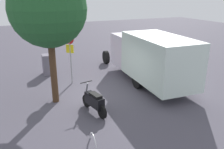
{
  "coord_description": "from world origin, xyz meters",
  "views": [
    {
      "loc": [
        -9.91,
        3.6,
        4.75
      ],
      "look_at": [
        -0.0,
        -0.86,
        0.98
      ],
      "focal_mm": 37.83,
      "sensor_mm": 36.0,
      "label": 1
    }
  ],
  "objects": [
    {
      "name": "bike_rack_hoop",
      "position": [
        -3.65,
        1.46,
        0.0
      ],
      "size": [
        0.85,
        0.13,
        0.85
      ],
      "primitive_type": "torus",
      "rotation": [
        1.57,
        0.0,
        -0.09
      ],
      "color": "#B7B7BC",
      "rests_on": "ground"
    },
    {
      "name": "utility_cabinet",
      "position": [
        4.27,
        1.6,
        0.62
      ],
      "size": [
        0.73,
        0.46,
        1.23
      ],
      "primitive_type": "cube",
      "rotation": [
        0.0,
        0.0,
        -0.04
      ],
      "color": "slate",
      "rests_on": "ground"
    },
    {
      "name": "motorcycle",
      "position": [
        -1.56,
        0.64,
        0.52
      ],
      "size": [
        1.8,
        0.66,
        1.2
      ],
      "rotation": [
        0.0,
        0.0,
        0.19
      ],
      "color": "black",
      "rests_on": "ground"
    },
    {
      "name": "street_tree",
      "position": [
        0.2,
        1.9,
        4.12
      ],
      "size": [
        3.19,
        3.19,
        5.74
      ],
      "color": "#47301E",
      "rests_on": "ground"
    },
    {
      "name": "box_truck_near",
      "position": [
        0.61,
        -3.34,
        1.54
      ],
      "size": [
        8.09,
        2.63,
        2.73
      ],
      "rotation": [
        0.0,
        0.0,
        -0.06
      ],
      "color": "black",
      "rests_on": "ground"
    },
    {
      "name": "stop_sign",
      "position": [
        2.13,
        0.61,
        1.98
      ],
      "size": [
        0.71,
        0.33,
        2.97
      ],
      "color": "#9E9EA3",
      "rests_on": "ground"
    },
    {
      "name": "ground_plane",
      "position": [
        0.0,
        0.0,
        0.0
      ],
      "size": [
        60.0,
        60.0,
        0.0
      ],
      "primitive_type": "plane",
      "color": "#4B4753"
    }
  ]
}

